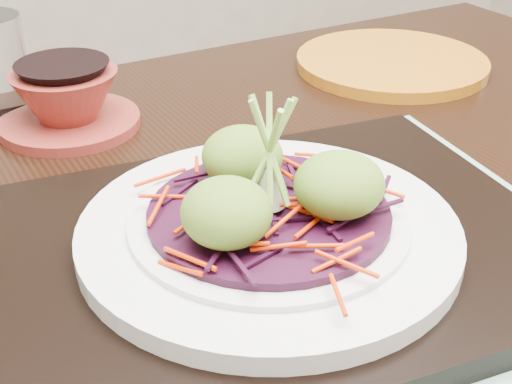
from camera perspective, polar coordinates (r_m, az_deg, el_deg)
name	(u,v)px	position (r m, az deg, el deg)	size (l,w,h in m)	color
dining_table	(264,319)	(0.61, 0.64, -10.10)	(1.23, 0.87, 0.74)	black
placemat	(268,264)	(0.50, 0.99, -5.79)	(0.46, 0.36, 0.00)	#80A68E
serving_tray	(268,251)	(0.50, 1.01, -4.76)	(0.40, 0.30, 0.02)	black
white_plate	(269,230)	(0.49, 1.02, -3.04)	(0.26, 0.26, 0.02)	silver
cabbage_bed	(269,213)	(0.48, 1.04, -1.72)	(0.16, 0.16, 0.01)	black
carrot_julienne	(269,203)	(0.47, 1.05, -0.90)	(0.20, 0.20, 0.01)	red
guacamole_scoops	(270,184)	(0.47, 1.10, 0.66)	(0.14, 0.13, 0.04)	olive
scallion_garnish	(269,156)	(0.46, 1.09, 2.87)	(0.06, 0.06, 0.09)	#88BE4C
terracotta_bowl_set	(67,103)	(0.72, -14.87, 6.92)	(0.15, 0.15, 0.06)	maroon
yellow_plate	(392,63)	(0.87, 10.79, 10.13)	(0.23, 0.23, 0.01)	#A65E12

